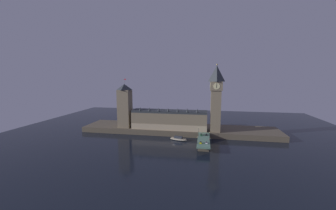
{
  "coord_description": "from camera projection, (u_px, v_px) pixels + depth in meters",
  "views": [
    {
      "loc": [
        28.98,
        -191.37,
        63.26
      ],
      "look_at": [
        -9.45,
        20.0,
        33.73
      ],
      "focal_mm": 22.0,
      "sensor_mm": 36.0,
      "label": 1
    }
  ],
  "objects": [
    {
      "name": "street_lamp_far",
      "position": [
        199.0,
        130.0,
        204.14
      ],
      "size": [
        1.34,
        0.6,
        7.25
      ],
      "color": "#2D3333",
      "rests_on": "bridge"
    },
    {
      "name": "street_lamp_near",
      "position": [
        197.0,
        139.0,
        175.52
      ],
      "size": [
        1.34,
        0.6,
        6.42
      ],
      "color": "#2D3333",
      "rests_on": "bridge"
    },
    {
      "name": "parliament_hall",
      "position": [
        169.0,
        120.0,
        228.72
      ],
      "size": [
        82.48,
        18.7,
        24.67
      ],
      "color": "#7F7056",
      "rests_on": "embankment"
    },
    {
      "name": "pedestrian_near_rail",
      "position": [
        198.0,
        142.0,
        177.79
      ],
      "size": [
        0.38,
        0.38,
        1.67
      ],
      "color": "black",
      "rests_on": "bridge"
    },
    {
      "name": "car_northbound_lead",
      "position": [
        201.0,
        135.0,
        201.28
      ],
      "size": [
        1.96,
        4.71,
        1.59
      ],
      "color": "#235633",
      "rests_on": "bridge"
    },
    {
      "name": "boat_upstream",
      "position": [
        178.0,
        139.0,
        205.85
      ],
      "size": [
        18.49,
        9.08,
        4.35
      ],
      "color": "#B2A893",
      "rests_on": "ground_plane"
    },
    {
      "name": "pedestrian_far_rail",
      "position": [
        199.0,
        135.0,
        198.34
      ],
      "size": [
        0.38,
        0.38,
        1.63
      ],
      "color": "black",
      "rests_on": "bridge"
    },
    {
      "name": "street_lamp_mid",
      "position": [
        210.0,
        135.0,
        187.96
      ],
      "size": [
        1.34,
        0.6,
        6.68
      ],
      "color": "#2D3333",
      "rests_on": "bridge"
    },
    {
      "name": "clock_tower",
      "position": [
        216.0,
        96.0,
        213.3
      ],
      "size": [
        12.66,
        12.77,
        70.56
      ],
      "color": "#7F7056",
      "rests_on": "embankment"
    },
    {
      "name": "victoria_tower",
      "position": [
        125.0,
        106.0,
        234.48
      ],
      "size": [
        13.81,
        13.81,
        55.47
      ],
      "color": "#7F7056",
      "rests_on": "embankment"
    },
    {
      "name": "embankment",
      "position": [
        179.0,
        129.0,
        237.9
      ],
      "size": [
        220.0,
        42.0,
        5.78
      ],
      "color": "brown",
      "rests_on": "ground_plane"
    },
    {
      "name": "bridge",
      "position": [
        204.0,
        141.0,
        189.77
      ],
      "size": [
        11.15,
        46.0,
        6.39
      ],
      "color": "slate",
      "rests_on": "ground_plane"
    },
    {
      "name": "pedestrian_mid_walk",
      "position": [
        209.0,
        140.0,
        184.25
      ],
      "size": [
        0.38,
        0.38,
        1.85
      ],
      "color": "black",
      "rests_on": "bridge"
    },
    {
      "name": "car_southbound_trail",
      "position": [
        206.0,
        135.0,
        201.68
      ],
      "size": [
        1.95,
        4.64,
        1.4
      ],
      "color": "black",
      "rests_on": "bridge"
    },
    {
      "name": "car_southbound_lead",
      "position": [
        206.0,
        143.0,
        176.61
      ],
      "size": [
        2.0,
        3.86,
        1.39
      ],
      "color": "white",
      "rests_on": "bridge"
    },
    {
      "name": "car_northbound_trail",
      "position": [
        201.0,
        143.0,
        176.73
      ],
      "size": [
        1.84,
        3.81,
        1.58
      ],
      "color": "yellow",
      "rests_on": "bridge"
    },
    {
      "name": "ground_plane",
      "position": [
        174.0,
        142.0,
        200.27
      ],
      "size": [
        400.0,
        400.0,
        0.0
      ],
      "primitive_type": "plane",
      "color": "black"
    }
  ]
}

